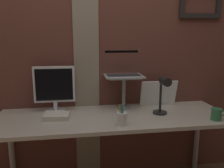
# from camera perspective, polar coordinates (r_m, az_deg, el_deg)

# --- Properties ---
(brick_wall_back) EXTENTS (3.47, 0.16, 2.43)m
(brick_wall_back) POSITION_cam_1_polar(r_m,az_deg,el_deg) (2.24, -1.83, 7.53)
(brick_wall_back) COLOR brown
(brick_wall_back) RESTS_ON ground_plane
(desk) EXTENTS (1.94, 0.64, 0.72)m
(desk) POSITION_cam_1_polar(r_m,az_deg,el_deg) (2.00, 0.44, -9.64)
(desk) COLOR beige
(desk) RESTS_ON ground_plane
(monitor) EXTENTS (0.35, 0.18, 0.40)m
(monitor) POSITION_cam_1_polar(r_m,az_deg,el_deg) (2.09, -13.77, -0.70)
(monitor) COLOR white
(monitor) RESTS_ON desk
(laptop_stand) EXTENTS (0.28, 0.22, 0.29)m
(laptop_stand) POSITION_cam_1_polar(r_m,az_deg,el_deg) (2.13, 2.87, -0.84)
(laptop_stand) COLOR gray
(laptop_stand) RESTS_ON desk
(laptop) EXTENTS (0.34, 0.27, 0.24)m
(laptop) POSITION_cam_1_polar(r_m,az_deg,el_deg) (2.17, 2.56, 3.75)
(laptop) COLOR #ADB2B7
(laptop) RESTS_ON laptop_stand
(whiteboard_panel) EXTENTS (0.35, 0.08, 0.24)m
(whiteboard_panel) POSITION_cam_1_polar(r_m,az_deg,el_deg) (2.27, 11.21, -2.21)
(whiteboard_panel) COLOR white
(whiteboard_panel) RESTS_ON desk
(desk_lamp) EXTENTS (0.12, 0.20, 0.33)m
(desk_lamp) POSITION_cam_1_polar(r_m,az_deg,el_deg) (1.97, 12.28, -1.80)
(desk_lamp) COLOR black
(desk_lamp) RESTS_ON desk
(pen_cup) EXTENTS (0.08, 0.08, 0.17)m
(pen_cup) POSITION_cam_1_polar(r_m,az_deg,el_deg) (1.76, 2.42, -8.41)
(pen_cup) COLOR white
(pen_cup) RESTS_ON desk
(coffee_mug) EXTENTS (0.12, 0.08, 0.09)m
(coffee_mug) POSITION_cam_1_polar(r_m,az_deg,el_deg) (2.04, 24.00, -6.69)
(coffee_mug) COLOR #33724C
(coffee_mug) RESTS_ON desk
(paper_clutter_stack) EXTENTS (0.21, 0.16, 0.04)m
(paper_clutter_stack) POSITION_cam_1_polar(r_m,az_deg,el_deg) (1.96, -13.30, -7.62)
(paper_clutter_stack) COLOR silver
(paper_clutter_stack) RESTS_ON desk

